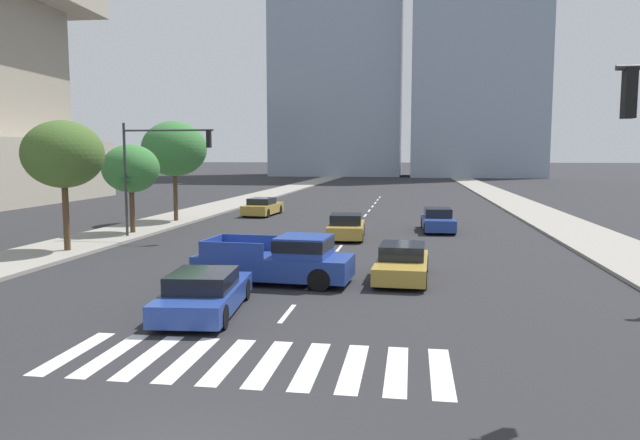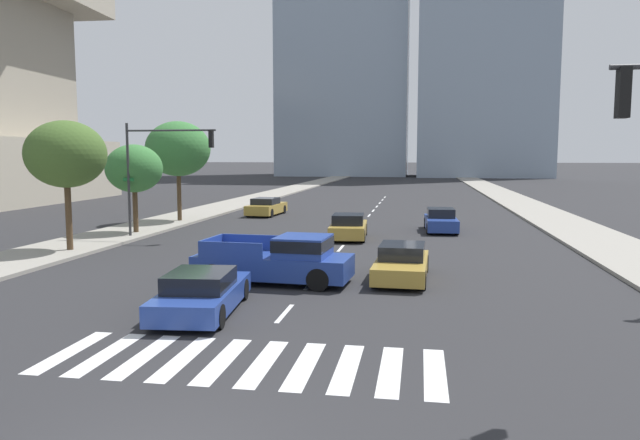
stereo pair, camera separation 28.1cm
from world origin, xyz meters
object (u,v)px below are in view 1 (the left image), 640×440
Objects in this scene: sedan_gold_2 at (346,227)px; street_tree_third at (174,149)px; sedan_gold_0 at (263,207)px; street_tree_second at (131,169)px; pickup_truck at (281,260)px; traffic_signal_far at (158,158)px; sedan_blue_3 at (438,221)px; street_tree_nearest at (63,155)px; sedan_blue_1 at (204,293)px; sedan_gold_4 at (402,263)px.

street_tree_third is (-11.95, 5.82, 4.24)m from sedan_gold_2.
street_tree_second is (-4.44, -11.86, 3.08)m from sedan_gold_0.
pickup_truck is 13.50m from traffic_signal_far.
street_tree_nearest reaches higher than sedan_blue_3.
sedan_gold_0 reaches higher than sedan_blue_1.
street_tree_second is at bearing 138.57° from pickup_truck.
sedan_gold_0 is at bearing -151.71° from sedan_gold_4.
sedan_gold_4 reaches higher than sedan_blue_1.
pickup_truck is at bearing -45.44° from street_tree_second.
sedan_blue_1 is 24.03m from street_tree_third.
pickup_truck reaches higher than sedan_gold_2.
sedan_blue_1 is 0.80× the size of traffic_signal_far.
street_tree_third is (0.00, 12.61, 0.39)m from street_tree_nearest.
pickup_truck is at bearing -47.93° from traffic_signal_far.
sedan_gold_2 is at bearing -160.76° from sedan_gold_4.
street_tree_second is 6.30m from street_tree_third.
street_tree_third reaches higher than street_tree_second.
sedan_gold_0 is 1.00× the size of sedan_blue_1.
street_tree_nearest is (-2.22, -4.97, 0.18)m from traffic_signal_far.
sedan_gold_2 is 0.75× the size of street_tree_nearest.
sedan_blue_1 is 15.91m from sedan_gold_2.
street_tree_nearest is 1.19× the size of street_tree_second.
sedan_gold_0 is at bearing 69.49° from street_tree_second.
traffic_signal_far is 1.22× the size of street_tree_second.
sedan_blue_1 is at bearing -41.84° from sedan_gold_4.
sedan_blue_3 is at bearing 32.57° from street_tree_nearest.
street_tree_third reaches higher than sedan_gold_2.
sedan_gold_2 is 0.97× the size of sedan_blue_3.
street_tree_nearest is at bearing -100.47° from sedan_gold_4.
sedan_gold_2 is 13.96m from street_tree_third.
sedan_blue_1 is (-1.28, -4.24, -0.25)m from pickup_truck.
sedan_blue_1 is at bearing -65.81° from street_tree_third.
traffic_signal_far is 7.98m from street_tree_third.
street_tree_nearest is at bearing 116.37° from sedan_gold_2.
traffic_signal_far is 5.45m from street_tree_nearest.
sedan_gold_2 is at bearing -13.49° from sedan_blue_1.
street_tree_nearest is at bearing -59.68° from sedan_blue_3.
pickup_truck is at bearing -23.28° from street_tree_nearest.
street_tree_second is (-0.00, 6.42, -0.77)m from street_tree_nearest.
sedan_blue_3 is 17.75m from street_tree_second.
sedan_gold_2 is 10.62m from sedan_gold_4.
sedan_gold_2 reaches higher than sedan_gold_0.
traffic_signal_far is at bearing -120.84° from sedan_gold_4.
sedan_gold_0 is 24.11m from sedan_gold_4.
pickup_truck is 1.16× the size of sedan_blue_1.
street_tree_nearest is at bearing 41.93° from sedan_blue_1.
street_tree_second is at bearing -120.87° from sedan_gold_4.
street_tree_third is (-10.97, 17.33, 4.04)m from pickup_truck.
street_tree_nearest reaches higher than sedan_gold_0.
sedan_blue_3 is 17.54m from street_tree_third.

